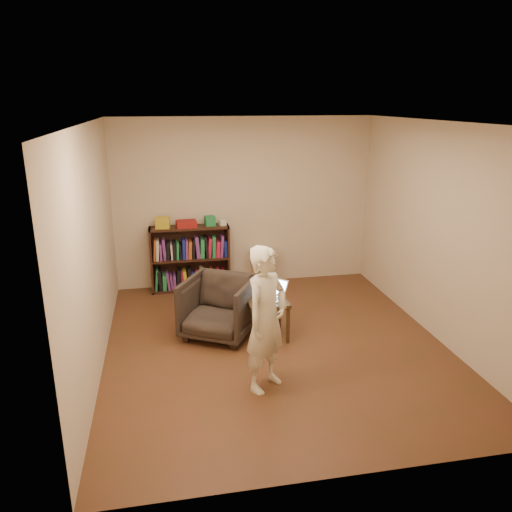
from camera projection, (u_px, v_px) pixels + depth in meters
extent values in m
plane|color=#4A3218|center=(276.00, 345.00, 6.02)|extent=(4.50, 4.50, 0.00)
plane|color=white|center=(279.00, 122.00, 5.24)|extent=(4.50, 4.50, 0.00)
plane|color=beige|center=(244.00, 203.00, 7.74)|extent=(4.00, 0.00, 4.00)
plane|color=beige|center=(93.00, 251.00, 5.27)|extent=(0.00, 4.50, 4.50)
plane|color=beige|center=(439.00, 233.00, 5.99)|extent=(0.00, 4.50, 4.50)
cube|color=black|center=(151.00, 260.00, 7.56)|extent=(0.03, 0.30, 1.00)
cube|color=black|center=(228.00, 256.00, 7.77)|extent=(0.03, 0.30, 1.00)
cube|color=black|center=(190.00, 256.00, 7.79)|extent=(1.20, 0.02, 1.00)
cube|color=black|center=(191.00, 288.00, 7.81)|extent=(1.20, 0.30, 0.03)
cube|color=black|center=(190.00, 258.00, 7.66)|extent=(1.14, 0.30, 0.03)
cube|color=black|center=(189.00, 228.00, 7.52)|extent=(1.20, 0.30, 0.03)
cube|color=gold|center=(163.00, 223.00, 7.40)|extent=(0.22, 0.17, 0.17)
cube|color=maroon|center=(186.00, 224.00, 7.48)|extent=(0.31, 0.24, 0.10)
cube|color=#228043|center=(210.00, 221.00, 7.56)|extent=(0.17, 0.17, 0.15)
cube|color=beige|center=(223.00, 223.00, 7.59)|extent=(0.12, 0.12, 0.08)
cube|color=tan|center=(263.00, 253.00, 7.78)|extent=(0.39, 0.39, 0.04)
cylinder|color=tan|center=(256.00, 274.00, 7.69)|extent=(0.04, 0.04, 0.52)
cylinder|color=tan|center=(275.00, 273.00, 7.75)|extent=(0.04, 0.04, 0.52)
cylinder|color=tan|center=(252.00, 268.00, 7.98)|extent=(0.04, 0.04, 0.52)
cylinder|color=tan|center=(271.00, 267.00, 8.03)|extent=(0.04, 0.04, 0.52)
imported|color=#312820|center=(218.00, 307.00, 6.17)|extent=(1.10, 1.11, 0.75)
cube|color=#302010|center=(267.00, 301.00, 6.09)|extent=(0.49, 0.49, 0.04)
cylinder|color=#302010|center=(253.00, 328.00, 5.93)|extent=(0.04, 0.04, 0.46)
cylinder|color=#302010|center=(288.00, 326.00, 6.01)|extent=(0.04, 0.04, 0.46)
cylinder|color=#302010|center=(247.00, 314.00, 6.33)|extent=(0.04, 0.04, 0.46)
cylinder|color=#302010|center=(280.00, 311.00, 6.41)|extent=(0.04, 0.04, 0.46)
cube|color=silver|center=(269.00, 298.00, 6.10)|extent=(0.36, 0.36, 0.02)
cube|color=black|center=(269.00, 297.00, 6.10)|extent=(0.27, 0.26, 0.00)
cube|color=silver|center=(276.00, 286.00, 6.20)|extent=(0.30, 0.29, 0.19)
cube|color=#ABD1EF|center=(276.00, 286.00, 6.20)|extent=(0.25, 0.25, 0.15)
imported|color=beige|center=(266.00, 319.00, 4.93)|extent=(0.65, 0.63, 1.51)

